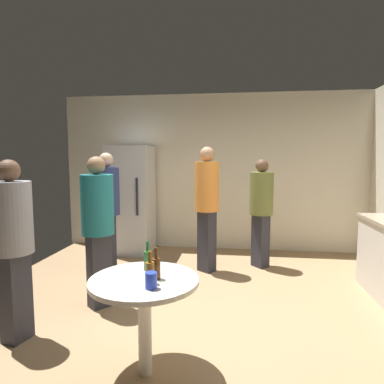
# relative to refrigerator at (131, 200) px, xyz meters

# --- Properties ---
(ground_plane) EXTENTS (5.20, 5.20, 0.10)m
(ground_plane) POSITION_rel_refrigerator_xyz_m (1.35, -2.20, -0.95)
(ground_plane) COLOR #9E7C56
(wall_back) EXTENTS (5.32, 0.06, 2.70)m
(wall_back) POSITION_rel_refrigerator_xyz_m (1.35, 0.43, 0.45)
(wall_back) COLOR silver
(wall_back) RESTS_ON ground_plane
(refrigerator) EXTENTS (0.70, 0.68, 1.80)m
(refrigerator) POSITION_rel_refrigerator_xyz_m (0.00, 0.00, 0.00)
(refrigerator) COLOR silver
(refrigerator) RESTS_ON ground_plane
(foreground_table) EXTENTS (0.80, 0.80, 0.73)m
(foreground_table) POSITION_rel_refrigerator_xyz_m (1.11, -3.14, -0.27)
(foreground_table) COLOR beige
(foreground_table) RESTS_ON ground_plane
(beer_bottle_amber) EXTENTS (0.06, 0.06, 0.23)m
(beer_bottle_amber) POSITION_rel_refrigerator_xyz_m (1.18, -3.22, -0.08)
(beer_bottle_amber) COLOR #8C5919
(beer_bottle_amber) RESTS_ON foreground_table
(beer_bottle_brown) EXTENTS (0.06, 0.06, 0.23)m
(beer_bottle_brown) POSITION_rel_refrigerator_xyz_m (1.20, -3.13, -0.08)
(beer_bottle_brown) COLOR #593314
(beer_bottle_brown) RESTS_ON foreground_table
(beer_bottle_green) EXTENTS (0.06, 0.06, 0.23)m
(beer_bottle_green) POSITION_rel_refrigerator_xyz_m (1.09, -2.96, -0.08)
(beer_bottle_green) COLOR #26662D
(beer_bottle_green) RESTS_ON foreground_table
(plastic_cup_blue) EXTENTS (0.08, 0.08, 0.11)m
(plastic_cup_blue) POSITION_rel_refrigerator_xyz_m (1.21, -3.31, -0.11)
(plastic_cup_blue) COLOR blue
(plastic_cup_blue) RESTS_ON foreground_table
(person_in_teal_shirt) EXTENTS (0.48, 0.48, 1.62)m
(person_in_teal_shirt) POSITION_rel_refrigerator_xyz_m (0.32, -2.10, 0.05)
(person_in_teal_shirt) COLOR #2D2D38
(person_in_teal_shirt) RESTS_ON ground_plane
(person_in_olive_shirt) EXTENTS (0.48, 0.48, 1.58)m
(person_in_olive_shirt) POSITION_rel_refrigerator_xyz_m (2.13, -0.51, 0.02)
(person_in_olive_shirt) COLOR #2D2D38
(person_in_olive_shirt) RESTS_ON ground_plane
(person_in_gray_shirt) EXTENTS (0.41, 0.41, 1.59)m
(person_in_gray_shirt) POSITION_rel_refrigerator_xyz_m (-0.14, -2.83, 0.03)
(person_in_gray_shirt) COLOR #2D2D38
(person_in_gray_shirt) RESTS_ON ground_plane
(person_in_navy_shirt) EXTENTS (0.45, 0.45, 1.67)m
(person_in_navy_shirt) POSITION_rel_refrigerator_xyz_m (0.01, -1.07, 0.08)
(person_in_navy_shirt) COLOR #2D2D38
(person_in_navy_shirt) RESTS_ON ground_plane
(person_in_orange_shirt) EXTENTS (0.48, 0.48, 1.76)m
(person_in_orange_shirt) POSITION_rel_refrigerator_xyz_m (1.36, -0.81, 0.13)
(person_in_orange_shirt) COLOR #2D2D38
(person_in_orange_shirt) RESTS_ON ground_plane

